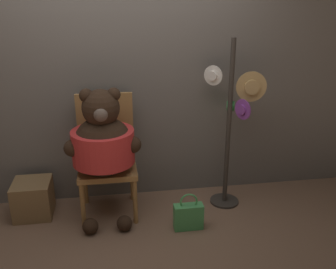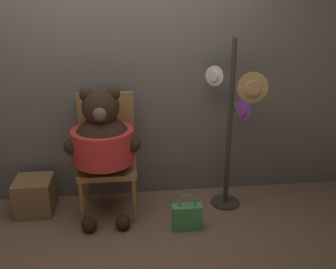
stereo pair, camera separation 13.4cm
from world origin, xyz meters
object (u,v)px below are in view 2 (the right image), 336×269
(hat_display_rack, at_px, (234,124))
(handbag_on_ground, at_px, (187,216))
(teddy_bear, at_px, (103,142))
(chair, at_px, (107,151))

(hat_display_rack, relative_size, handbag_on_ground, 4.65)
(teddy_bear, distance_m, hat_display_rack, 1.20)
(hat_display_rack, distance_m, handbag_on_ground, 0.94)
(chair, xyz_separation_m, hat_display_rack, (1.17, -0.07, 0.25))
(teddy_bear, bearing_deg, chair, 82.38)
(teddy_bear, distance_m, handbag_on_ground, 0.98)
(chair, xyz_separation_m, teddy_bear, (-0.02, -0.18, 0.17))
(chair, relative_size, hat_display_rack, 0.69)
(teddy_bear, xyz_separation_m, hat_display_rack, (1.19, 0.10, 0.08))
(chair, bearing_deg, hat_display_rack, -3.53)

